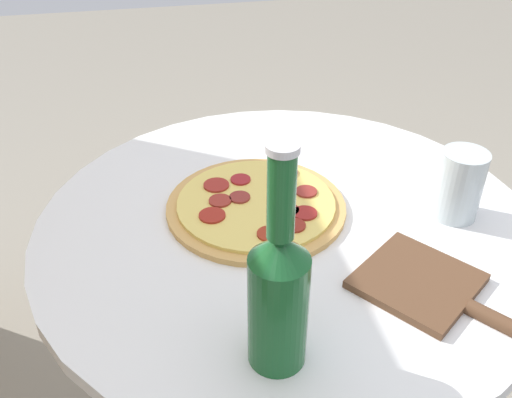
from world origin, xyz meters
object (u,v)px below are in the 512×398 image
object	(u,v)px
pizza	(256,205)
beer_bottle	(278,292)
pizza_paddle	(433,289)
drinking_glass	(459,185)

from	to	relation	value
pizza	beer_bottle	distance (m)	0.32
pizza_paddle	drinking_glass	size ratio (longest dim) A/B	2.31
pizza	beer_bottle	world-z (taller)	beer_bottle
pizza	drinking_glass	size ratio (longest dim) A/B	2.57
beer_bottle	pizza	bearing A→B (deg)	-7.04
pizza	pizza_paddle	size ratio (longest dim) A/B	1.11
beer_bottle	drinking_glass	bearing A→B (deg)	-56.99
beer_bottle	pizza_paddle	size ratio (longest dim) A/B	1.10
pizza	beer_bottle	xyz separation A→B (m)	(-0.30, 0.04, 0.10)
pizza	pizza_paddle	xyz separation A→B (m)	(-0.24, -0.20, -0.00)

